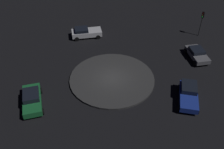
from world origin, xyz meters
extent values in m
plane|color=black|center=(0.00, 0.00, 0.00)|extent=(117.60, 117.60, 0.00)
cylinder|color=#383838|center=(0.00, 0.00, 0.12)|extent=(10.01, 10.01, 0.23)
cube|color=#1E38A5|center=(8.07, 3.75, 0.66)|extent=(4.13, 4.60, 0.62)
cube|color=black|center=(7.52, 4.47, 1.22)|extent=(2.56, 2.64, 0.50)
cylinder|color=black|center=(9.76, 3.06, 0.35)|extent=(0.60, 0.69, 0.70)
cylinder|color=black|center=(8.30, 1.93, 0.35)|extent=(0.60, 0.69, 0.70)
cylinder|color=black|center=(7.84, 5.56, 0.35)|extent=(0.60, 0.69, 0.70)
cylinder|color=black|center=(6.38, 4.43, 0.35)|extent=(0.60, 0.69, 0.70)
cube|color=slate|center=(4.10, 11.17, 0.62)|extent=(4.34, 3.60, 0.55)
cube|color=black|center=(3.85, 11.31, 1.10)|extent=(2.42, 2.34, 0.40)
cylinder|color=black|center=(5.79, 11.23, 0.35)|extent=(0.71, 0.54, 0.69)
cylinder|color=black|center=(4.85, 9.65, 0.35)|extent=(0.71, 0.54, 0.69)
cylinder|color=black|center=(3.34, 12.68, 0.35)|extent=(0.71, 0.54, 0.69)
cylinder|color=black|center=(2.40, 11.10, 0.35)|extent=(0.71, 0.54, 0.69)
cube|color=white|center=(-9.83, 3.68, 0.67)|extent=(3.81, 4.66, 0.71)
cube|color=black|center=(-10.21, 3.06, 1.24)|extent=(2.37, 2.46, 0.43)
cylinder|color=black|center=(-9.84, 5.49, 0.31)|extent=(0.51, 0.65, 0.62)
cylinder|color=black|center=(-8.24, 4.54, 0.31)|extent=(0.51, 0.65, 0.62)
cylinder|color=black|center=(-11.43, 2.83, 0.31)|extent=(0.51, 0.65, 0.62)
cylinder|color=black|center=(-9.83, 1.87, 0.31)|extent=(0.51, 0.65, 0.62)
cube|color=#1E7238|center=(-2.42, -9.01, 0.66)|extent=(4.84, 3.62, 0.65)
cube|color=black|center=(-2.56, -8.94, 1.23)|extent=(2.58, 2.37, 0.51)
cylinder|color=black|center=(-4.27, -9.14, 0.33)|extent=(0.69, 0.49, 0.66)
cylinder|color=black|center=(-3.46, -7.47, 0.33)|extent=(0.69, 0.49, 0.66)
cylinder|color=black|center=(-1.37, -10.54, 0.33)|extent=(0.69, 0.49, 0.66)
cylinder|color=black|center=(-0.56, -8.88, 0.33)|extent=(0.69, 0.49, 0.66)
cylinder|color=#2D2D2D|center=(0.86, 16.38, 1.45)|extent=(0.12, 0.12, 2.91)
cube|color=black|center=(0.86, 16.38, 3.36)|extent=(0.31, 0.24, 0.90)
sphere|color=#3F0C0C|center=(0.85, 16.24, 3.63)|extent=(0.20, 0.20, 0.20)
sphere|color=#4C380F|center=(0.85, 16.24, 3.36)|extent=(0.20, 0.20, 0.20)
sphere|color=#1EE53F|center=(0.85, 16.24, 3.09)|extent=(0.20, 0.20, 0.20)
camera|label=1|loc=(17.50, -15.35, 19.67)|focal=41.21mm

